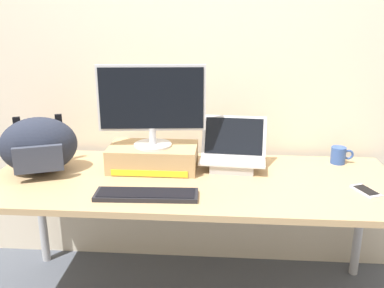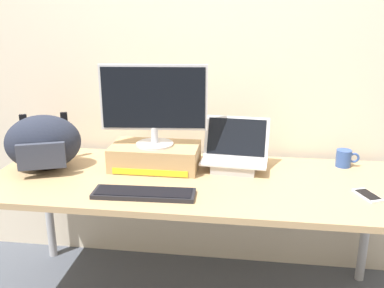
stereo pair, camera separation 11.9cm
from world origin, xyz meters
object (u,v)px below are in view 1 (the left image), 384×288
Objects in this scene: external_keyboard at (146,195)px; plush_toy at (40,145)px; desktop_monitor at (152,104)px; cell_phone at (366,191)px; open_laptop at (233,158)px; coffee_mug at (339,155)px; toner_box_yellow at (153,157)px; messenger_backpack at (39,146)px.

plush_toy reaches higher than external_keyboard.
cell_phone is at bearing -18.46° from desktop_monitor.
external_keyboard is at bearing -130.19° from open_laptop.
cell_phone is 1.76m from plush_toy.
coffee_mug is 1.68m from plush_toy.
desktop_monitor is 0.51m from open_laptop.
open_laptop is at bearing -168.93° from coffee_mug.
cell_phone is (0.03, -0.38, -0.04)m from coffee_mug.
desktop_monitor is (0.00, -0.00, 0.28)m from toner_box_yellow.
open_laptop reaches higher than plush_toy.
toner_box_yellow is 2.86× the size of cell_phone.
coffee_mug is (0.96, 0.51, 0.03)m from external_keyboard.
desktop_monitor reaches higher than messenger_backpack.
plush_toy reaches higher than coffee_mug.
messenger_backpack reaches higher than open_laptop.
external_keyboard is (0.03, -0.36, -0.33)m from desktop_monitor.
toner_box_yellow is 0.98× the size of external_keyboard.
coffee_mug reaches higher than cell_phone.
messenger_backpack is at bearing -170.93° from coffee_mug.
messenger_backpack reaches higher than toner_box_yellow.
desktop_monitor is 4.48× the size of coffee_mug.
open_laptop is 0.58m from coffee_mug.
external_keyboard is at bearing -37.24° from plush_toy.
desktop_monitor reaches higher than external_keyboard.
desktop_monitor is 1.54× the size of open_laptop.
desktop_monitor is 5.29× the size of plush_toy.
plush_toy is (-1.10, 0.15, -0.00)m from open_laptop.
open_laptop reaches higher than coffee_mug.
messenger_backpack is at bearing 152.39° from cell_phone.
desktop_monitor is at bearing 91.85° from external_keyboard.
plush_toy is (-0.69, 0.19, -0.01)m from toner_box_yellow.
desktop_monitor is 0.77m from plush_toy.
desktop_monitor is 1.10m from cell_phone.
open_laptop reaches higher than cell_phone.
cell_phone is 1.55× the size of plush_toy.
coffee_mug is at bearing 25.55° from external_keyboard.
desktop_monitor is 0.61m from messenger_backpack.
coffee_mug reaches higher than external_keyboard.
open_laptop is at bearing 5.29° from toner_box_yellow.
toner_box_yellow is 1.03× the size of messenger_backpack.
plush_toy is (-0.72, 0.54, 0.04)m from external_keyboard.
open_laptop is 1.11m from plush_toy.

